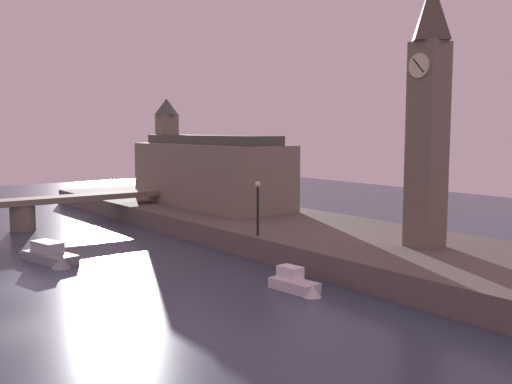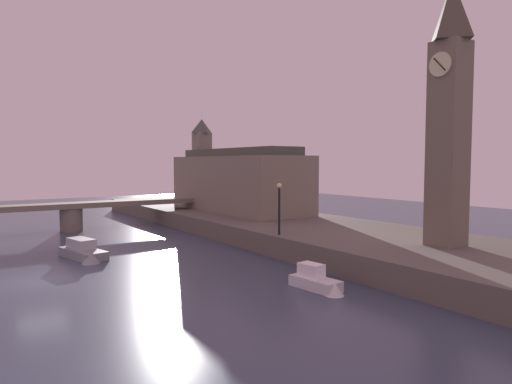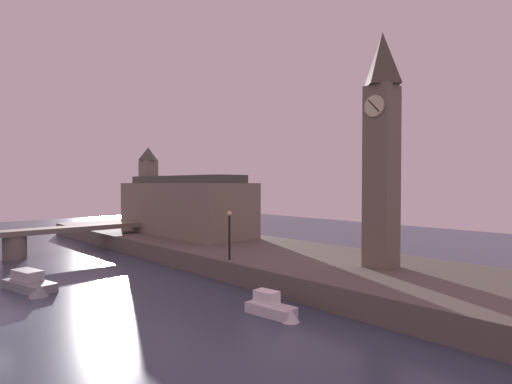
% 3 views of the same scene
% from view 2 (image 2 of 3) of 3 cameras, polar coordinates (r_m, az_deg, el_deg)
% --- Properties ---
extents(ground_plane, '(120.00, 120.00, 0.00)m').
position_cam_2_polar(ground_plane, '(27.67, -25.37, -10.13)').
color(ground_plane, '#384256').
extents(far_embankment, '(70.00, 12.00, 1.50)m').
position_cam_2_polar(far_embankment, '(36.22, 7.82, -5.36)').
color(far_embankment, '#5B544C').
rests_on(far_embankment, ground).
extents(clock_tower, '(2.00, 2.06, 15.53)m').
position_cam_2_polar(clock_tower, '(29.14, 23.18, 9.53)').
color(clock_tower, '#6B6051').
rests_on(clock_tower, far_embankment).
extents(parliament_hall, '(17.87, 6.42, 10.04)m').
position_cam_2_polar(parliament_hall, '(47.08, -2.55, 1.51)').
color(parliament_hall, slate).
rests_on(parliament_hall, far_embankment).
extents(bridge_span, '(2.26, 29.42, 2.67)m').
position_cam_2_polar(bridge_span, '(45.83, -22.60, -2.18)').
color(bridge_span, slate).
rests_on(bridge_span, ground).
extents(streetlamp, '(0.36, 0.36, 3.56)m').
position_cam_2_polar(streetlamp, '(30.94, 2.95, -1.29)').
color(streetlamp, black).
rests_on(streetlamp, far_embankment).
extents(boat_ferry_white, '(3.39, 1.43, 1.29)m').
position_cam_2_polar(boat_ferry_white, '(23.56, 7.90, -11.14)').
color(boat_ferry_white, silver).
rests_on(boat_ferry_white, ground).
extents(boat_cruiser_grey, '(5.16, 2.48, 1.45)m').
position_cam_2_polar(boat_cruiser_grey, '(32.58, -20.80, -7.16)').
color(boat_cruiser_grey, gray).
rests_on(boat_cruiser_grey, ground).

